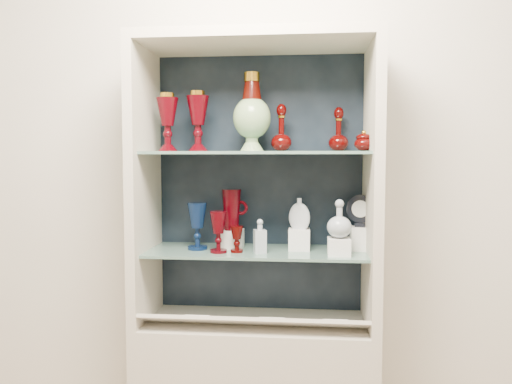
# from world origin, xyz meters

# --- Properties ---
(wall_back) EXTENTS (3.50, 0.02, 2.80)m
(wall_back) POSITION_xyz_m (0.00, 1.75, 1.40)
(wall_back) COLOR beige
(wall_back) RESTS_ON ground
(cabinet_back_panel) EXTENTS (0.98, 0.02, 1.15)m
(cabinet_back_panel) POSITION_xyz_m (0.00, 1.72, 1.32)
(cabinet_back_panel) COLOR black
(cabinet_back_panel) RESTS_ON cabinet_base
(cabinet_side_left) EXTENTS (0.04, 0.40, 1.15)m
(cabinet_side_left) POSITION_xyz_m (-0.48, 1.53, 1.32)
(cabinet_side_left) COLOR beige
(cabinet_side_left) RESTS_ON cabinet_base
(cabinet_side_right) EXTENTS (0.04, 0.40, 1.15)m
(cabinet_side_right) POSITION_xyz_m (0.48, 1.53, 1.32)
(cabinet_side_right) COLOR beige
(cabinet_side_right) RESTS_ON cabinet_base
(cabinet_top_cap) EXTENTS (1.00, 0.40, 0.04)m
(cabinet_top_cap) POSITION_xyz_m (0.00, 1.53, 1.92)
(cabinet_top_cap) COLOR beige
(cabinet_top_cap) RESTS_ON cabinet_side_left
(shelf_lower) EXTENTS (0.92, 0.34, 0.01)m
(shelf_lower) POSITION_xyz_m (0.00, 1.55, 1.04)
(shelf_lower) COLOR slate
(shelf_lower) RESTS_ON cabinet_side_left
(shelf_upper) EXTENTS (0.92, 0.34, 0.01)m
(shelf_upper) POSITION_xyz_m (0.00, 1.55, 1.46)
(shelf_upper) COLOR slate
(shelf_upper) RESTS_ON cabinet_side_left
(label_ledge) EXTENTS (0.92, 0.17, 0.09)m
(label_ledge) POSITION_xyz_m (0.00, 1.42, 0.78)
(label_ledge) COLOR beige
(label_ledge) RESTS_ON cabinet_base
(label_card_0) EXTENTS (0.10, 0.06, 0.03)m
(label_card_0) POSITION_xyz_m (-0.22, 1.42, 0.80)
(label_card_0) COLOR white
(label_card_0) RESTS_ON label_ledge
(label_card_1) EXTENTS (0.10, 0.06, 0.03)m
(label_card_1) POSITION_xyz_m (0.08, 1.42, 0.80)
(label_card_1) COLOR white
(label_card_1) RESTS_ON label_ledge
(label_card_2) EXTENTS (0.10, 0.06, 0.03)m
(label_card_2) POSITION_xyz_m (0.33, 1.42, 0.80)
(label_card_2) COLOR white
(label_card_2) RESTS_ON label_ledge
(pedestal_lamp_left) EXTENTS (0.12, 0.12, 0.26)m
(pedestal_lamp_left) POSITION_xyz_m (-0.25, 1.56, 1.60)
(pedestal_lamp_left) COLOR #410006
(pedestal_lamp_left) RESTS_ON shelf_upper
(pedestal_lamp_right) EXTENTS (0.11, 0.11, 0.25)m
(pedestal_lamp_right) POSITION_xyz_m (-0.38, 1.53, 1.59)
(pedestal_lamp_right) COLOR #410006
(pedestal_lamp_right) RESTS_ON shelf_upper
(enamel_urn) EXTENTS (0.17, 0.17, 0.33)m
(enamel_urn) POSITION_xyz_m (-0.02, 1.56, 1.63)
(enamel_urn) COLOR #07482A
(enamel_urn) RESTS_ON shelf_upper
(ruby_decanter_a) EXTENTS (0.10, 0.10, 0.23)m
(ruby_decanter_a) POSITION_xyz_m (0.10, 1.60, 1.58)
(ruby_decanter_a) COLOR #410302
(ruby_decanter_a) RESTS_ON shelf_upper
(ruby_decanter_b) EXTENTS (0.09, 0.09, 0.20)m
(ruby_decanter_b) POSITION_xyz_m (0.35, 1.64, 1.57)
(ruby_decanter_b) COLOR #410302
(ruby_decanter_b) RESTS_ON shelf_upper
(lidded_bowl) EXTENTS (0.08, 0.08, 0.09)m
(lidded_bowl) POSITION_xyz_m (0.44, 1.51, 1.51)
(lidded_bowl) COLOR #410302
(lidded_bowl) RESTS_ON shelf_upper
(cobalt_goblet) EXTENTS (0.09, 0.09, 0.20)m
(cobalt_goblet) POSITION_xyz_m (-0.25, 1.54, 1.15)
(cobalt_goblet) COLOR #08193F
(cobalt_goblet) RESTS_ON shelf_lower
(ruby_goblet_tall) EXTENTS (0.08, 0.08, 0.17)m
(ruby_goblet_tall) POSITION_xyz_m (-0.15, 1.48, 1.14)
(ruby_goblet_tall) COLOR #410006
(ruby_goblet_tall) RESTS_ON shelf_lower
(ruby_goblet_small) EXTENTS (0.06, 0.06, 0.11)m
(ruby_goblet_small) POSITION_xyz_m (-0.08, 1.49, 1.10)
(ruby_goblet_small) COLOR #410302
(ruby_goblet_small) RESTS_ON shelf_lower
(riser_ruby_pitcher) EXTENTS (0.10, 0.10, 0.08)m
(riser_ruby_pitcher) POSITION_xyz_m (-0.11, 1.59, 1.09)
(riser_ruby_pitcher) COLOR silver
(riser_ruby_pitcher) RESTS_ON shelf_lower
(ruby_pitcher) EXTENTS (0.14, 0.10, 0.18)m
(ruby_pitcher) POSITION_xyz_m (-0.11, 1.59, 1.22)
(ruby_pitcher) COLOR #410006
(ruby_pitcher) RESTS_ON riser_ruby_pitcher
(clear_square_bottle) EXTENTS (0.06, 0.06, 0.14)m
(clear_square_bottle) POSITION_xyz_m (0.02, 1.49, 1.12)
(clear_square_bottle) COLOR #919DA7
(clear_square_bottle) RESTS_ON shelf_lower
(riser_flat_flask) EXTENTS (0.09, 0.09, 0.09)m
(riser_flat_flask) POSITION_xyz_m (0.18, 1.57, 1.09)
(riser_flat_flask) COLOR silver
(riser_flat_flask) RESTS_ON shelf_lower
(flat_flask) EXTENTS (0.11, 0.08, 0.14)m
(flat_flask) POSITION_xyz_m (0.18, 1.57, 1.21)
(flat_flask) COLOR silver
(flat_flask) RESTS_ON riser_flat_flask
(riser_clear_round_decanter) EXTENTS (0.09, 0.09, 0.07)m
(riser_clear_round_decanter) POSITION_xyz_m (0.34, 1.47, 1.08)
(riser_clear_round_decanter) COLOR silver
(riser_clear_round_decanter) RESTS_ON shelf_lower
(clear_round_decanter) EXTENTS (0.12, 0.12, 0.15)m
(clear_round_decanter) POSITION_xyz_m (0.34, 1.47, 1.19)
(clear_round_decanter) COLOR #919DA7
(clear_round_decanter) RESTS_ON riser_clear_round_decanter
(riser_cameo_medallion) EXTENTS (0.08, 0.08, 0.10)m
(riser_cameo_medallion) POSITION_xyz_m (0.44, 1.59, 1.10)
(riser_cameo_medallion) COLOR silver
(riser_cameo_medallion) RESTS_ON shelf_lower
(cameo_medallion) EXTENTS (0.13, 0.07, 0.14)m
(cameo_medallion) POSITION_xyz_m (0.44, 1.59, 1.22)
(cameo_medallion) COLOR black
(cameo_medallion) RESTS_ON riser_cameo_medallion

